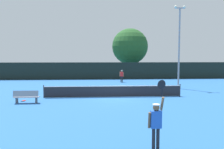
# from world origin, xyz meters

# --- Properties ---
(ground_plane) EXTENTS (120.00, 120.00, 0.00)m
(ground_plane) POSITION_xyz_m (0.00, 0.00, 0.00)
(ground_plane) COLOR #235693
(tennis_net) EXTENTS (11.59, 0.08, 1.07)m
(tennis_net) POSITION_xyz_m (0.00, 0.00, 0.51)
(tennis_net) COLOR #232328
(tennis_net) RESTS_ON ground
(perimeter_fence) EXTENTS (37.56, 0.12, 2.56)m
(perimeter_fence) POSITION_xyz_m (0.00, 15.48, 1.28)
(perimeter_fence) COLOR black
(perimeter_fence) RESTS_ON ground
(player_serving) EXTENTS (0.67, 0.40, 2.56)m
(player_serving) POSITION_xyz_m (0.75, -11.05, 1.13)
(player_serving) COLOR blue
(player_serving) RESTS_ON ground
(player_receiving) EXTENTS (0.57, 0.24, 1.62)m
(player_receiving) POSITION_xyz_m (1.91, 10.96, 0.99)
(player_receiving) COLOR red
(player_receiving) RESTS_ON ground
(tennis_ball) EXTENTS (0.07, 0.07, 0.07)m
(tennis_ball) POSITION_xyz_m (-0.28, 1.62, 0.03)
(tennis_ball) COLOR #CCE033
(tennis_ball) RESTS_ON ground
(spare_racket) EXTENTS (0.28, 0.52, 0.04)m
(spare_racket) POSITION_xyz_m (-7.01, -1.17, 0.02)
(spare_racket) COLOR black
(spare_racket) RESTS_ON ground
(courtside_bench) EXTENTS (1.80, 0.44, 0.95)m
(courtside_bench) POSITION_xyz_m (-6.51, -2.16, 0.48)
(courtside_bench) COLOR gray
(courtside_bench) RESTS_ON ground
(light_pole) EXTENTS (1.18, 0.28, 8.74)m
(light_pole) POSITION_xyz_m (7.32, 4.71, 4.94)
(light_pole) COLOR gray
(light_pole) RESTS_ON ground
(large_tree) EXTENTS (6.27, 6.27, 8.35)m
(large_tree) POSITION_xyz_m (4.45, 20.91, 5.20)
(large_tree) COLOR brown
(large_tree) RESTS_ON ground
(parked_car_near) EXTENTS (2.04, 4.26, 1.69)m
(parked_car_near) POSITION_xyz_m (6.98, 23.76, 0.78)
(parked_car_near) COLOR red
(parked_car_near) RESTS_ON ground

